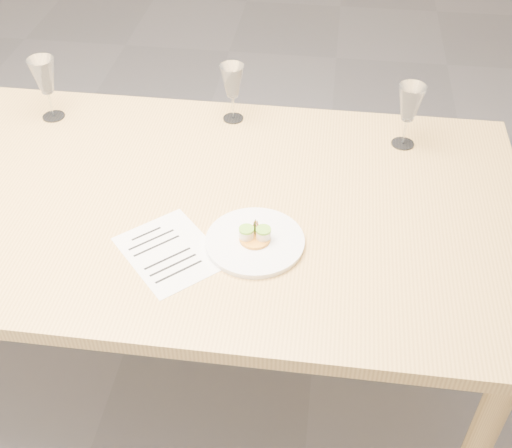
# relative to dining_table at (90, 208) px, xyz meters

# --- Properties ---
(ground) EXTENTS (7.00, 7.00, 0.00)m
(ground) POSITION_rel_dining_table_xyz_m (0.00, 0.00, -0.68)
(ground) COLOR slate
(ground) RESTS_ON ground
(dining_table) EXTENTS (2.40, 1.00, 0.75)m
(dining_table) POSITION_rel_dining_table_xyz_m (0.00, 0.00, 0.00)
(dining_table) COLOR #E2B462
(dining_table) RESTS_ON ground
(dinner_plate) EXTENTS (0.25, 0.25, 0.07)m
(dinner_plate) POSITION_rel_dining_table_xyz_m (0.49, -0.16, 0.08)
(dinner_plate) COLOR white
(dinner_plate) RESTS_ON dining_table
(recipe_sheet) EXTENTS (0.32, 0.32, 0.00)m
(recipe_sheet) POSITION_rel_dining_table_xyz_m (0.29, -0.21, 0.07)
(recipe_sheet) COLOR white
(recipe_sheet) RESTS_ON dining_table
(wine_glass_1) EXTENTS (0.08, 0.08, 0.20)m
(wine_glass_1) POSITION_rel_dining_table_xyz_m (-0.22, 0.34, 0.21)
(wine_glass_1) COLOR white
(wine_glass_1) RESTS_ON dining_table
(wine_glass_2) EXTENTS (0.07, 0.07, 0.19)m
(wine_glass_2) POSITION_rel_dining_table_xyz_m (0.35, 0.41, 0.20)
(wine_glass_2) COLOR white
(wine_glass_2) RESTS_ON dining_table
(wine_glass_3) EXTENTS (0.08, 0.08, 0.20)m
(wine_glass_3) POSITION_rel_dining_table_xyz_m (0.88, 0.33, 0.21)
(wine_glass_3) COLOR white
(wine_glass_3) RESTS_ON dining_table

